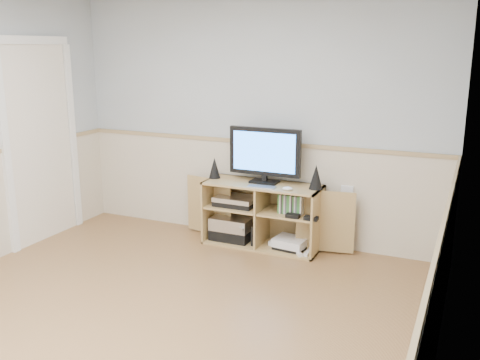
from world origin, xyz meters
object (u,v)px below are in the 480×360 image
object	(u,v)px
monitor	(265,153)
keyboard	(262,187)
media_cabinet	(264,213)
game_consoles	(290,243)

from	to	relation	value
monitor	keyboard	xyz separation A→B (m)	(0.05, -0.19, -0.29)
media_cabinet	keyboard	bearing A→B (deg)	-76.89
monitor	keyboard	size ratio (longest dim) A/B	2.73
media_cabinet	monitor	xyz separation A→B (m)	(-0.00, -0.01, 0.62)
media_cabinet	game_consoles	distance (m)	0.41
media_cabinet	keyboard	world-z (taller)	keyboard
media_cabinet	keyboard	distance (m)	0.38
game_consoles	monitor	bearing A→B (deg)	168.68
media_cabinet	monitor	distance (m)	0.62
monitor	keyboard	distance (m)	0.35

